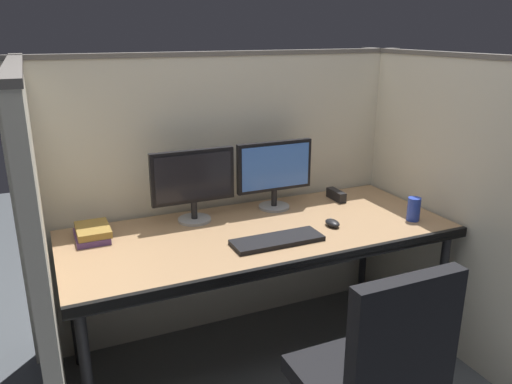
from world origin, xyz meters
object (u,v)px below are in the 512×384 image
Objects in this scene: soda_can at (414,209)px; keyboard_main at (277,240)px; monitor_right at (275,170)px; computer_mouse at (332,223)px; monitor_left at (193,181)px; book_stack at (92,233)px; desk at (261,240)px; red_stapler at (336,195)px.

keyboard_main is at bearing 177.91° from soda_can.
computer_mouse is (0.15, -0.36, -0.20)m from monitor_right.
soda_can is at bearing -23.40° from monitor_left.
book_stack reaches higher than computer_mouse.
desk is at bearing 166.11° from soda_can.
desk is 0.65m from red_stapler.
red_stapler is at bearing -2.48° from monitor_right.
soda_can is at bearing -15.15° from book_stack.
keyboard_main is at bearing -114.17° from monitor_right.
desk is 12.67× the size of red_stapler.
red_stapler is (0.24, 0.35, 0.01)m from computer_mouse.
keyboard_main is 3.52× the size of soda_can.
desk is 0.45m from monitor_left.
monitor_left and monitor_right have the same top height.
monitor_left reaches higher than soda_can.
desk is 0.37m from computer_mouse.
monitor_right is (0.20, 0.27, 0.27)m from desk.
keyboard_main is 0.77m from soda_can.
desk is 8.90× the size of book_stack.
book_stack is 1.36m from red_stapler.
keyboard_main reaches higher than desk.
computer_mouse is 1.16m from book_stack.
computer_mouse is (0.35, -0.09, 0.07)m from desk.
monitor_right is at bearing 53.12° from desk.
computer_mouse reaches higher than desk.
monitor_right is at bearing 112.28° from computer_mouse.
monitor_right is 0.43m from red_stapler.
book_stack is at bearing 153.33° from keyboard_main.
computer_mouse is at bearing 167.04° from soda_can.
soda_can reaches higher than red_stapler.
monitor_right is 3.52× the size of soda_can.
keyboard_main is 0.72m from red_stapler.
soda_can is 0.81× the size of red_stapler.
monitor_left is at bearing 122.51° from keyboard_main.
keyboard_main is 2.01× the size of book_stack.
monitor_left reaches higher than keyboard_main.
monitor_right is (0.46, 0.01, 0.00)m from monitor_left.
book_stack is at bearing -176.64° from monitor_left.
red_stapler is at bearing 1.05° from book_stack.
soda_can reaches higher than desk.
computer_mouse is 0.44m from soda_can.
monitor_left is 1.00× the size of monitor_right.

